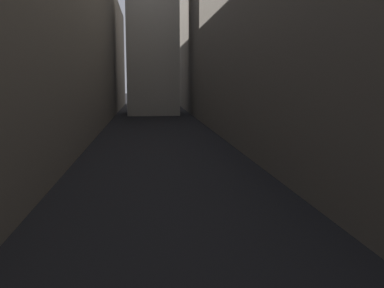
# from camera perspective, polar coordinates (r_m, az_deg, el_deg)

# --- Properties ---
(ground_plane) EXTENTS (264.00, 264.00, 0.00)m
(ground_plane) POSITION_cam_1_polar(r_m,az_deg,el_deg) (38.25, -4.41, 0.89)
(ground_plane) COLOR black
(building_block_left) EXTENTS (11.52, 108.00, 18.12)m
(building_block_left) POSITION_cam_1_polar(r_m,az_deg,el_deg) (41.40, -20.89, 13.52)
(building_block_left) COLOR #60594F
(building_block_left) RESTS_ON ground
(building_block_right) EXTENTS (15.38, 108.00, 23.06)m
(building_block_right) POSITION_cam_1_polar(r_m,az_deg,el_deg) (42.87, 14.06, 16.94)
(building_block_right) COLOR #60594F
(building_block_right) RESTS_ON ground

